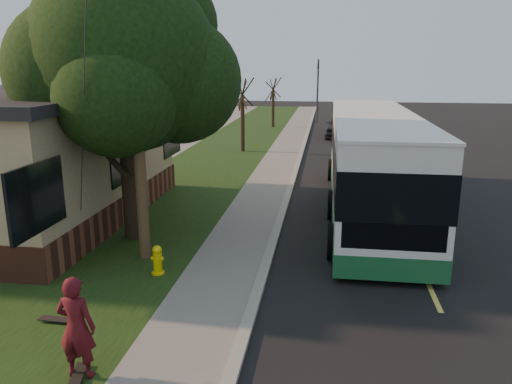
# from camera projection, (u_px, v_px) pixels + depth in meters

# --- Properties ---
(ground) EXTENTS (120.00, 120.00, 0.00)m
(ground) POSITION_uv_depth(u_px,v_px,m) (261.00, 282.00, 12.11)
(ground) COLOR black
(ground) RESTS_ON ground
(road) EXTENTS (8.00, 80.00, 0.01)m
(road) POSITION_uv_depth(u_px,v_px,m) (385.00, 189.00, 21.15)
(road) COLOR black
(road) RESTS_ON ground
(curb) EXTENTS (0.25, 80.00, 0.12)m
(curb) POSITION_uv_depth(u_px,v_px,m) (291.00, 184.00, 21.68)
(curb) COLOR gray
(curb) RESTS_ON ground
(sidewalk) EXTENTS (2.00, 80.00, 0.08)m
(sidewalk) POSITION_uv_depth(u_px,v_px,m) (269.00, 184.00, 21.82)
(sidewalk) COLOR slate
(sidewalk) RESTS_ON ground
(grass_verge) EXTENTS (5.00, 80.00, 0.07)m
(grass_verge) POSITION_uv_depth(u_px,v_px,m) (191.00, 181.00, 22.30)
(grass_verge) COLOR black
(grass_verge) RESTS_ON ground
(fire_hydrant) EXTENTS (0.32, 0.32, 0.74)m
(fire_hydrant) POSITION_uv_depth(u_px,v_px,m) (157.00, 260.00, 12.36)
(fire_hydrant) COLOR yellow
(fire_hydrant) RESTS_ON grass_verge
(utility_pole) EXTENTS (2.86, 3.21, 9.07)m
(utility_pole) POSITION_uv_depth(u_px,v_px,m) (135.00, 85.00, 12.36)
(utility_pole) COLOR #473321
(utility_pole) RESTS_ON ground
(leafy_tree) EXTENTS (6.30, 6.00, 7.80)m
(leafy_tree) POSITION_uv_depth(u_px,v_px,m) (126.00, 63.00, 13.93)
(leafy_tree) COLOR black
(leafy_tree) RESTS_ON grass_verge
(bare_tree_near) EXTENTS (1.38, 1.21, 4.31)m
(bare_tree_near) POSITION_uv_depth(u_px,v_px,m) (243.00, 116.00, 29.31)
(bare_tree_near) COLOR black
(bare_tree_near) RESTS_ON grass_verge
(bare_tree_far) EXTENTS (1.38, 1.21, 4.03)m
(bare_tree_far) POSITION_uv_depth(u_px,v_px,m) (273.00, 103.00, 40.78)
(bare_tree_far) COLOR black
(bare_tree_far) RESTS_ON grass_verge
(traffic_signal) EXTENTS (0.18, 0.22, 5.50)m
(traffic_signal) POSITION_uv_depth(u_px,v_px,m) (318.00, 87.00, 43.84)
(traffic_signal) COLOR #2D2D30
(traffic_signal) RESTS_ON ground
(transit_bus) EXTENTS (2.98, 12.91, 3.49)m
(transit_bus) POSITION_uv_depth(u_px,v_px,m) (372.00, 160.00, 17.45)
(transit_bus) COLOR silver
(transit_bus) RESTS_ON ground
(skateboarder) EXTENTS (0.66, 0.44, 1.79)m
(skateboarder) POSITION_uv_depth(u_px,v_px,m) (76.00, 327.00, 8.16)
(skateboarder) COLOR #460E14
(skateboarder) RESTS_ON grass_verge
(skateboard_main) EXTENTS (0.37, 0.81, 0.07)m
(skateboard_main) POSITION_uv_depth(u_px,v_px,m) (78.00, 377.00, 8.26)
(skateboard_main) COLOR black
(skateboard_main) RESTS_ON grass_verge
(skateboard_spare) EXTENTS (0.81, 0.23, 0.08)m
(skateboard_spare) POSITION_uv_depth(u_px,v_px,m) (58.00, 320.00, 10.09)
(skateboard_spare) COLOR black
(skateboard_spare) RESTS_ON grass_verge
(dumpster) EXTENTS (1.69, 1.42, 1.37)m
(dumpster) POSITION_uv_depth(u_px,v_px,m) (101.00, 175.00, 20.36)
(dumpster) COLOR black
(dumpster) RESTS_ON building_lot
(distant_car) EXTENTS (2.44, 5.16, 1.70)m
(distant_car) POSITION_uv_depth(u_px,v_px,m) (341.00, 125.00, 35.79)
(distant_car) COLOR black
(distant_car) RESTS_ON ground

